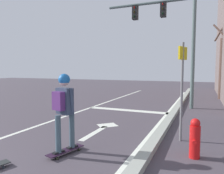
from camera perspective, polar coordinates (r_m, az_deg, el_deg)
The scene contains 12 objects.
lane_line_center at distance 8.07m, azimuth -12.01°, elevation -7.53°, with size 0.12×20.00×0.01m, color silver.
lane_line_curbside at distance 6.76m, azimuth 12.16°, elevation -9.95°, with size 0.12×20.00×0.01m, color silver.
stop_bar at distance 8.94m, azimuth 4.38°, elevation -6.22°, with size 3.49×0.40×0.01m, color silver.
lane_arrow_stem at distance 5.89m, azimuth -4.72°, elevation -12.11°, with size 0.16×1.40×0.01m, color silver.
lane_arrow_head at distance 6.62m, azimuth -1.23°, elevation -10.17°, with size 0.56×0.44×0.01m, color silver.
curb_strip at distance 6.71m, azimuth 14.29°, elevation -9.53°, with size 0.24×24.00×0.14m, color #9CA196.
skateboard at distance 4.60m, azimuth -12.31°, elevation -16.28°, with size 0.42×0.86×0.08m.
skater at distance 4.34m, azimuth -12.73°, elevation -4.23°, with size 0.42×0.59×1.54m.
traffic_signal_mast at distance 10.08m, azimuth 14.99°, elevation 15.07°, with size 3.97×0.34×4.94m.
street_sign_post at distance 5.26m, azimuth 18.24°, elevation 2.45°, with size 0.16×0.43×2.33m.
fire_hydrant at distance 4.51m, azimuth 21.28°, elevation -12.70°, with size 0.20×0.30×0.78m.
roadside_tree at distance 13.61m, azimuth 27.27°, elevation 5.18°, with size 1.03×1.00×4.23m.
Camera 1 is at (4.20, -0.43, 1.72)m, focal length 34.19 mm.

